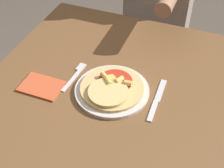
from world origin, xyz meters
TOP-DOWN VIEW (x-y plane):
  - dining_table at (0.00, 0.00)m, footprint 0.93×1.00m
  - plate at (0.03, -0.03)m, footprint 0.28×0.28m
  - pizza at (0.03, -0.04)m, footprint 0.24×0.24m
  - fork at (-0.14, 0.00)m, footprint 0.03×0.18m
  - knife at (0.20, -0.02)m, footprint 0.03×0.22m
  - napkin at (-0.23, -0.10)m, footprint 0.16×0.11m
  - person_diner at (0.02, 0.70)m, footprint 0.34×0.52m

SIDE VIEW (x-z plane):
  - dining_table at x=0.00m, z-range 0.25..0.99m
  - person_diner at x=0.02m, z-range 0.10..1.34m
  - fork at x=-0.14m, z-range 0.73..0.74m
  - knife at x=0.20m, z-range 0.73..0.74m
  - napkin at x=-0.23m, z-range 0.73..0.74m
  - plate at x=0.03m, z-range 0.73..0.75m
  - pizza at x=0.03m, z-range 0.74..0.77m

